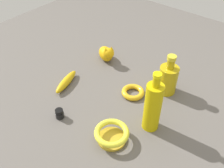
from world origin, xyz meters
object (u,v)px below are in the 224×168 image
object	(u,v)px
bowl	(112,134)
bangle	(133,92)
nail_polish_jar	(60,114)
banana	(66,82)
bottle_tall	(153,106)
cat_figurine	(106,53)
bottle_short	(168,78)

from	to	relation	value
bowl	bangle	xyz separation A→B (m)	(0.08, -0.25, -0.02)
nail_polish_jar	bangle	world-z (taller)	nail_polish_jar
bangle	banana	bearing A→B (deg)	26.78
bowl	banana	size ratio (longest dim) A/B	0.76
nail_polish_jar	bottle_tall	world-z (taller)	bottle_tall
bowl	cat_figurine	size ratio (longest dim) A/B	0.97
bowl	bangle	bearing A→B (deg)	-71.89
bangle	bottle_short	size ratio (longest dim) A/B	0.54
bowl	bangle	distance (m)	0.26
cat_figurine	bottle_tall	size ratio (longest dim) A/B	0.51
banana	nail_polish_jar	bearing A→B (deg)	22.89
cat_figurine	bottle_tall	world-z (taller)	bottle_tall
bottle_tall	banana	size ratio (longest dim) A/B	1.55
nail_polish_jar	bottle_short	world-z (taller)	bottle_short
bowl	cat_figurine	distance (m)	0.51
bowl	bangle	size ratio (longest dim) A/B	1.26
bottle_short	cat_figurine	bearing A→B (deg)	-2.26
cat_figurine	banana	distance (m)	0.27
bangle	cat_figurine	xyz separation A→B (m)	(0.26, -0.13, 0.03)
bottle_short	banana	size ratio (longest dim) A/B	1.12
bottle_short	banana	world-z (taller)	bottle_short
cat_figurine	bottle_tall	xyz separation A→B (m)	(-0.41, 0.23, 0.07)
bangle	bottle_tall	size ratio (longest dim) A/B	0.39
nail_polish_jar	bottle_short	bearing A→B (deg)	-121.74
bottle_short	bottle_tall	size ratio (longest dim) A/B	0.73
bowl	bottle_short	distance (m)	0.37
nail_polish_jar	bottle_tall	size ratio (longest dim) A/B	0.16
bottle_tall	cat_figurine	bearing A→B (deg)	-29.36
cat_figurine	bowl	bearing A→B (deg)	132.01
bottle_short	bangle	bearing A→B (deg)	47.69
bangle	bottle_short	xyz separation A→B (m)	(-0.10, -0.11, 0.06)
bottle_short	bottle_tall	bearing A→B (deg)	103.95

